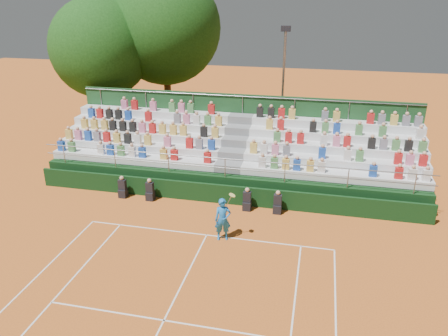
% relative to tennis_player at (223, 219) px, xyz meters
% --- Properties ---
extents(ground, '(90.00, 90.00, 0.00)m').
position_rel_tennis_player_xyz_m(ground, '(-0.77, 0.15, -0.96)').
color(ground, '#C46020').
rests_on(ground, ground).
extents(courtside_wall, '(20.00, 0.15, 1.00)m').
position_rel_tennis_player_xyz_m(courtside_wall, '(-0.77, 3.35, -0.46)').
color(courtside_wall, black).
rests_on(courtside_wall, ground).
extents(line_officials, '(8.42, 0.40, 1.19)m').
position_rel_tennis_player_xyz_m(line_officials, '(-1.97, 2.90, -0.48)').
color(line_officials, black).
rests_on(line_officials, ground).
extents(grandstand, '(20.00, 5.20, 4.40)m').
position_rel_tennis_player_xyz_m(grandstand, '(-0.77, 6.58, 0.13)').
color(grandstand, black).
rests_on(grandstand, ground).
extents(tennis_player, '(0.93, 0.64, 2.22)m').
position_rel_tennis_player_xyz_m(tennis_player, '(0.00, 0.00, 0.00)').
color(tennis_player, blue).
rests_on(tennis_player, ground).
extents(tree_west, '(6.72, 6.72, 9.72)m').
position_rel_tennis_player_xyz_m(tree_west, '(-11.18, 11.82, 5.39)').
color(tree_west, '#3C2616').
rests_on(tree_west, ground).
extents(tree_east, '(7.88, 7.88, 11.46)m').
position_rel_tennis_player_xyz_m(tree_east, '(-7.44, 14.37, 6.55)').
color(tree_east, '#3C2616').
rests_on(tree_east, ground).
extents(floodlight_mast, '(0.60, 0.25, 7.97)m').
position_rel_tennis_player_xyz_m(floodlight_mast, '(1.20, 12.35, 3.70)').
color(floodlight_mast, gray).
rests_on(floodlight_mast, ground).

